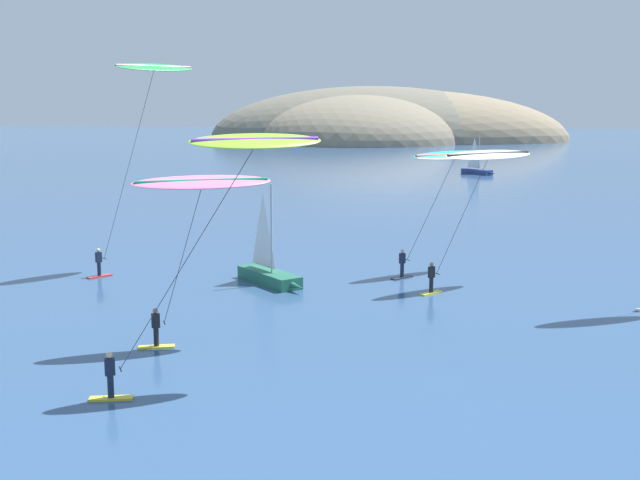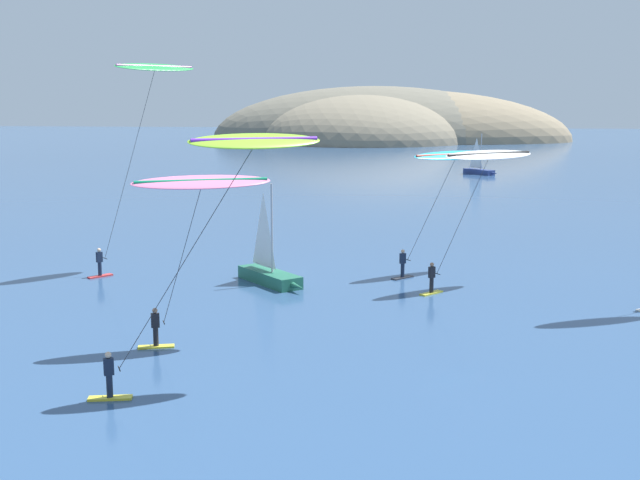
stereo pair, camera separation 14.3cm
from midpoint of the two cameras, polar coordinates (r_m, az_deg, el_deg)
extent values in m
ellipsoid|color=#7A705B|center=(203.65, 3.14, 6.98)|extent=(51.27, 52.86, 23.63)
ellipsoid|color=#84755B|center=(212.50, 5.74, 7.07)|extent=(87.57, 43.54, 26.24)
ellipsoid|color=#6B6656|center=(212.77, 3.84, 7.10)|extent=(85.77, 47.97, 28.06)
cube|color=#23664C|center=(45.48, -3.51, -2.66)|extent=(4.27, 4.49, 0.70)
cone|color=#23664C|center=(43.50, -1.86, -3.22)|extent=(1.95, 2.04, 0.67)
cylinder|color=#B2B2B7|center=(44.70, -3.35, 0.84)|extent=(0.12, 0.12, 5.00)
pyramid|color=white|center=(45.49, -3.94, 0.77)|extent=(1.27, 1.38, 4.25)
cylinder|color=#A5A5AD|center=(45.86, -3.91, -1.79)|extent=(1.27, 1.38, 0.08)
cube|color=navy|center=(115.34, 11.27, 4.78)|extent=(4.29, 4.47, 0.70)
cone|color=navy|center=(113.71, 12.15, 4.68)|extent=(1.96, 2.04, 0.67)
cylinder|color=#B2B2B7|center=(114.93, 11.42, 6.18)|extent=(0.12, 0.12, 5.00)
pyramid|color=white|center=(115.55, 11.10, 6.12)|extent=(1.28, 1.38, 4.25)
cylinder|color=#A5A5AD|center=(115.70, 11.06, 5.10)|extent=(1.28, 1.38, 0.08)
cube|color=yellow|center=(34.53, -11.46, -7.44)|extent=(1.55, 0.80, 0.08)
cylinder|color=black|center=(34.40, -11.48, -6.74)|extent=(0.22, 0.22, 0.80)
cube|color=black|center=(34.21, -11.52, -5.62)|extent=(0.39, 0.32, 0.60)
sphere|color=#9E7051|center=(34.10, -11.54, -4.94)|extent=(0.22, 0.22, 0.22)
cylinder|color=black|center=(34.27, -10.93, -5.78)|extent=(0.26, 0.52, 0.04)
ellipsoid|color=pink|center=(33.41, -8.28, 4.10)|extent=(5.80, 3.55, 0.64)
cylinder|color=#14895B|center=(33.41, -8.28, 4.18)|extent=(5.07, 2.40, 0.16)
cylinder|color=#333338|center=(33.72, -9.62, -0.99)|extent=(1.62, 0.75, 5.74)
cube|color=yellow|center=(43.44, 8.01, -3.75)|extent=(1.29, 1.39, 0.08)
cylinder|color=black|center=(43.34, 8.03, -3.19)|extent=(0.22, 0.22, 0.80)
cube|color=black|center=(43.19, 8.05, -2.28)|extent=(0.39, 0.37, 0.60)
sphere|color=#9E7051|center=(43.10, 8.06, -1.74)|extent=(0.22, 0.22, 0.22)
cylinder|color=black|center=(43.43, 8.40, -2.38)|extent=(0.38, 0.45, 0.04)
ellipsoid|color=white|center=(44.92, 12.06, 5.94)|extent=(5.53, 4.81, 0.61)
cylinder|color=black|center=(44.92, 12.06, 6.00)|extent=(4.68, 3.85, 0.16)
cylinder|color=#333338|center=(44.04, 10.26, 1.78)|extent=(2.76, 2.26, 6.14)
cube|color=red|center=(48.84, -15.28, -2.49)|extent=(1.24, 1.43, 0.08)
cylinder|color=#192338|center=(48.75, -15.30, -1.99)|extent=(0.22, 0.22, 0.80)
cube|color=#192338|center=(48.61, -15.34, -1.18)|extent=(0.37, 0.39, 0.60)
sphere|color=beige|center=(48.54, -15.36, -0.69)|extent=(0.22, 0.22, 0.22)
cylinder|color=black|center=(48.79, -14.97, -1.27)|extent=(0.44, 0.39, 0.04)
ellipsoid|color=green|center=(49.74, -11.57, 11.95)|extent=(4.46, 4.83, 0.64)
cylinder|color=#D660B7|center=(49.75, -11.57, 12.00)|extent=(3.44, 3.90, 0.16)
cylinder|color=#333338|center=(48.92, -13.27, 5.35)|extent=(2.52, 2.87, 11.02)
cube|color=yellow|center=(29.19, -14.56, -10.82)|extent=(1.55, 0.73, 0.08)
cylinder|color=#192338|center=(29.04, -14.60, -10.01)|extent=(0.22, 0.22, 0.80)
cube|color=#192338|center=(28.82, -14.66, -8.70)|extent=(0.39, 0.34, 0.60)
sphere|color=beige|center=(28.69, -14.70, -7.90)|extent=(0.22, 0.22, 0.22)
cylinder|color=black|center=(28.89, -13.95, -8.87)|extent=(0.30, 0.50, 0.04)
ellipsoid|color=#8CD12D|center=(28.44, -4.47, 7.03)|extent=(4.82, 3.33, 0.67)
cylinder|color=#722DD1|center=(28.44, -4.47, 7.13)|extent=(4.13, 2.33, 0.16)
cylinder|color=#333338|center=(28.30, -9.23, -1.09)|extent=(4.44, 2.41, 7.65)
cube|color=#2D2D33|center=(46.98, 5.97, -2.67)|extent=(1.31, 1.37, 0.08)
cylinder|color=#192338|center=(46.89, 5.98, -2.15)|extent=(0.22, 0.22, 0.80)
cube|color=#192338|center=(46.75, 5.99, -1.31)|extent=(0.39, 0.37, 0.60)
sphere|color=tan|center=(46.67, 6.00, -0.80)|extent=(0.22, 0.22, 0.22)
cylinder|color=black|center=(46.98, 6.33, -1.41)|extent=(0.38, 0.45, 0.04)
ellipsoid|color=#23B2C6|center=(48.46, 9.75, 5.96)|extent=(5.59, 4.87, 0.62)
cylinder|color=#DB4C38|center=(48.46, 9.75, 6.02)|extent=(4.75, 3.95, 0.16)
cylinder|color=#333338|center=(47.61, 8.06, 2.27)|extent=(2.75, 2.27, 5.87)
camera|label=1|loc=(0.07, -89.89, 0.02)|focal=45.00mm
camera|label=2|loc=(0.07, 90.11, -0.02)|focal=45.00mm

